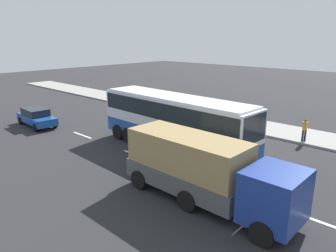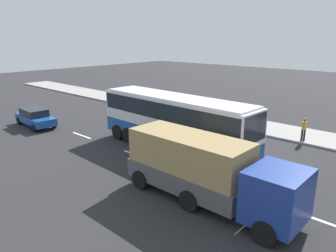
# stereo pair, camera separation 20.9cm
# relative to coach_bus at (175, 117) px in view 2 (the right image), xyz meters

# --- Properties ---
(ground_plane) EXTENTS (120.00, 120.00, 0.00)m
(ground_plane) POSITION_rel_coach_bus_xyz_m (1.77, 0.39, -2.26)
(ground_plane) COLOR #28282B
(sidewalk_curb) EXTENTS (80.00, 4.00, 0.15)m
(sidewalk_curb) POSITION_rel_coach_bus_xyz_m (1.77, 8.88, -2.19)
(sidewalk_curb) COLOR gray
(sidewalk_curb) RESTS_ON ground_plane
(lane_centreline) EXTENTS (33.62, 0.16, 0.01)m
(lane_centreline) POSITION_rel_coach_bus_xyz_m (3.68, -2.40, -2.26)
(lane_centreline) COLOR white
(lane_centreline) RESTS_ON ground_plane
(coach_bus) EXTENTS (11.74, 3.07, 3.66)m
(coach_bus) POSITION_rel_coach_bus_xyz_m (0.00, 0.00, 0.00)
(coach_bus) COLOR #1E4C9E
(coach_bus) RESTS_ON ground_plane
(cargo_truck) EXTENTS (8.42, 2.56, 2.99)m
(cargo_truck) POSITION_rel_coach_bus_xyz_m (5.59, -4.32, -0.64)
(cargo_truck) COLOR navy
(cargo_truck) RESTS_ON ground_plane
(car_blue_saloon) EXTENTS (4.62, 2.04, 1.51)m
(car_blue_saloon) POSITION_rel_coach_bus_xyz_m (-12.64, -3.51, -1.47)
(car_blue_saloon) COLOR #194799
(car_blue_saloon) RESTS_ON ground_plane
(pedestrian_at_crossing) EXTENTS (0.32, 0.32, 1.65)m
(pedestrian_at_crossing) POSITION_rel_coach_bus_xyz_m (5.86, 7.30, -1.16)
(pedestrian_at_crossing) COLOR black
(pedestrian_at_crossing) RESTS_ON sidewalk_curb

